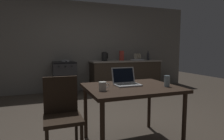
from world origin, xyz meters
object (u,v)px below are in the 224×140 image
drinking_glass (167,81)px  cereal_box (122,56)px  electric_kettle (104,56)px  bottle (148,56)px  frying_pan (65,61)px  laptop (126,82)px  coffee_mug (103,86)px  stove_oven (64,78)px  chair (62,112)px  dish_rack (137,59)px  dining_table (131,92)px

drinking_glass → cereal_box: size_ratio=0.47×
electric_kettle → drinking_glass: size_ratio=1.92×
bottle → frying_pan: size_ratio=0.72×
laptop → coffee_mug: size_ratio=2.59×
frying_pan → drinking_glass: size_ratio=2.88×
stove_oven → chair: size_ratio=0.97×
laptop → electric_kettle: size_ratio=1.22×
bottle → cereal_box: bearing=175.4°
drinking_glass → dish_rack: dish_rack is taller
chair → electric_kettle: electric_kettle is taller
chair → coffee_mug: chair is taller
chair → coffee_mug: 0.53m
dining_table → drinking_glass: drinking_glass is taller
stove_oven → chair: bearing=-96.6°
laptop → frying_pan: size_ratio=0.81×
stove_oven → drinking_glass: 3.43m
stove_oven → dish_rack: 2.26m
dining_table → laptop: laptop is taller
laptop → cereal_box: 3.30m
dining_table → coffee_mug: 0.45m
stove_oven → laptop: 3.08m
dining_table → laptop: 0.16m
chair → laptop: (0.82, 0.09, 0.27)m
electric_kettle → drinking_glass: (-0.25, -3.29, -0.18)m
coffee_mug → drinking_glass: bearing=-2.8°
dining_table → bottle: (2.07, 3.08, 0.34)m
electric_kettle → frying_pan: bearing=-178.4°
stove_oven → coffee_mug: stove_oven is taller
chair → cereal_box: size_ratio=3.14×
stove_oven → cereal_box: 1.79m
drinking_glass → dish_rack: bearing=68.2°
chair → cereal_box: cereal_box is taller
dish_rack → stove_oven: bearing=-179.9°
dining_table → bottle: 3.72m
frying_pan → drinking_glass: bearing=-75.3°
electric_kettle → drinking_glass: electric_kettle is taller
stove_oven → drinking_glass: (0.89, -3.29, 0.38)m
chair → cereal_box: (2.06, 3.14, 0.50)m
bottle → dish_rack: bearing=171.8°
dining_table → frying_pan: bearing=98.3°
stove_oven → laptop: size_ratio=2.76×
chair → frying_pan: (0.40, 3.09, 0.38)m
stove_oven → cereal_box: (1.69, 0.02, 0.59)m
coffee_mug → electric_kettle: bearing=71.8°
frying_pan → dish_rack: 2.17m
laptop → frying_pan: laptop is taller
coffee_mug → dish_rack: dish_rack is taller
laptop → bottle: size_ratio=1.13×
bottle → coffee_mug: (-2.48, -3.20, -0.21)m
bottle → frying_pan: (-2.52, 0.02, -0.11)m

